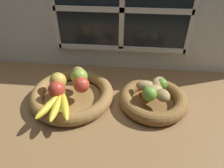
% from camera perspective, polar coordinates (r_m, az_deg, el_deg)
% --- Properties ---
extents(ground_plane, '(1.40, 0.90, 0.03)m').
position_cam_1_polar(ground_plane, '(0.88, 1.18, -5.80)').
color(ground_plane, olive).
extents(back_wall, '(1.40, 0.05, 0.55)m').
position_cam_1_polar(back_wall, '(1.00, 2.88, 18.95)').
color(back_wall, silver).
rests_on(back_wall, ground_plane).
extents(fruit_bowl_left, '(0.36, 0.36, 0.05)m').
position_cam_1_polar(fruit_bowl_left, '(0.88, -11.23, -2.94)').
color(fruit_bowl_left, olive).
rests_on(fruit_bowl_left, ground_plane).
extents(fruit_bowl_right, '(0.28, 0.28, 0.05)m').
position_cam_1_polar(fruit_bowl_right, '(0.86, 11.59, -4.37)').
color(fruit_bowl_right, brown).
rests_on(fruit_bowl_right, ground_plane).
extents(apple_golden_left, '(0.07, 0.07, 0.07)m').
position_cam_1_polar(apple_golden_left, '(0.87, -15.12, 0.90)').
color(apple_golden_left, gold).
rests_on(apple_golden_left, fruit_bowl_left).
extents(apple_red_right, '(0.07, 0.07, 0.07)m').
position_cam_1_polar(apple_red_right, '(0.83, -8.68, -0.28)').
color(apple_red_right, '#CC422D').
rests_on(apple_red_right, fruit_bowl_left).
extents(apple_green_back, '(0.07, 0.07, 0.07)m').
position_cam_1_polar(apple_green_back, '(0.87, -9.31, 2.13)').
color(apple_green_back, '#8CAD3D').
rests_on(apple_green_back, fruit_bowl_left).
extents(apple_red_front, '(0.07, 0.07, 0.07)m').
position_cam_1_polar(apple_red_front, '(0.82, -15.49, -1.59)').
color(apple_red_front, '#B73828').
rests_on(apple_red_front, fruit_bowl_left).
extents(pear_brown, '(0.06, 0.06, 0.08)m').
position_cam_1_polar(pear_brown, '(0.88, -9.56, 2.58)').
color(pear_brown, olive).
rests_on(pear_brown, fruit_bowl_left).
extents(banana_bunch_front, '(0.14, 0.17, 0.03)m').
position_cam_1_polar(banana_bunch_front, '(0.78, -15.30, -5.80)').
color(banana_bunch_front, yellow).
rests_on(banana_bunch_front, fruit_bowl_left).
extents(potato_large, '(0.08, 0.07, 0.04)m').
position_cam_1_polar(potato_large, '(0.83, 12.00, -1.72)').
color(potato_large, tan).
rests_on(potato_large, fruit_bowl_right).
extents(potato_oblong, '(0.08, 0.05, 0.04)m').
position_cam_1_polar(potato_oblong, '(0.84, 9.62, -0.51)').
color(potato_oblong, tan).
rests_on(potato_oblong, fruit_bowl_right).
extents(potato_small, '(0.08, 0.08, 0.04)m').
position_cam_1_polar(potato_small, '(0.81, 14.24, -3.14)').
color(potato_small, '#A38451').
rests_on(potato_small, fruit_bowl_right).
extents(potato_back, '(0.09, 0.10, 0.05)m').
position_cam_1_polar(potato_back, '(0.86, 13.07, 0.09)').
color(potato_back, tan).
rests_on(potato_back, fruit_bowl_right).
extents(lime_near, '(0.06, 0.06, 0.06)m').
position_cam_1_polar(lime_near, '(0.79, 10.53, -2.78)').
color(lime_near, '#6B9E33').
rests_on(lime_near, fruit_bowl_right).
extents(lime_far, '(0.05, 0.05, 0.05)m').
position_cam_1_polar(lime_far, '(0.86, 13.73, -0.07)').
color(lime_far, olive).
rests_on(lime_far, fruit_bowl_right).
extents(chili_pepper, '(0.12, 0.05, 0.02)m').
position_cam_1_polar(chili_pepper, '(0.83, 11.71, -2.71)').
color(chili_pepper, red).
rests_on(chili_pepper, fruit_bowl_right).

